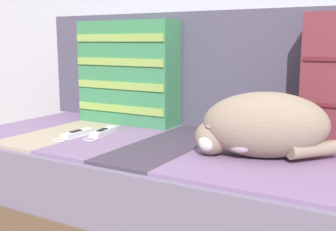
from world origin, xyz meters
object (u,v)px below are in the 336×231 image
couch (235,207)px  game_remote_near (76,134)px  game_remote_far (103,132)px  throw_pillow_striped (128,73)px  sleeping_cat (261,127)px

couch → game_remote_near: bearing=-167.0°
game_remote_near → couch: bearing=13.0°
couch → game_remote_far: size_ratio=10.12×
throw_pillow_striped → sleeping_cat: 0.71m
couch → sleeping_cat: size_ratio=5.04×
game_remote_near → game_remote_far: bearing=46.1°
sleeping_cat → game_remote_far: size_ratio=2.01×
throw_pillow_striped → game_remote_far: throw_pillow_striped is taller
sleeping_cat → game_remote_near: bearing=-174.5°
game_remote_far → couch: bearing=7.0°
couch → game_remote_near: 0.62m
couch → game_remote_far: 0.55m
sleeping_cat → game_remote_near: sleeping_cat is taller
throw_pillow_striped → game_remote_near: bearing=-92.5°
couch → sleeping_cat: sleeping_cat is taller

